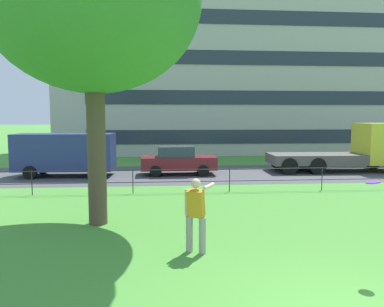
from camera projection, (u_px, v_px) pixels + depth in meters
The scene contains 8 objects.
street_strip at pixel (213, 174), 20.72m from camera, with size 80.00×6.91×0.01m, color #4C4C51.
park_fence at pixel (230, 176), 15.68m from camera, with size 39.91×0.04×1.00m.
person_thrower at pixel (196, 213), 8.60m from camera, with size 0.74×0.71×1.72m.
frisbee at pixel (373, 182), 7.44m from camera, with size 0.37×0.37×0.06m.
panel_van_far_left at pixel (66, 152), 19.75m from camera, with size 5.07×2.26×2.24m.
car_maroon_far_right at pixel (178, 160), 20.35m from camera, with size 4.02×1.85×1.54m.
flatbed_truck_right at pixel (353, 150), 21.55m from camera, with size 7.38×2.66×2.75m.
apartment_building_background at pixel (248, 65), 35.02m from camera, with size 33.27×11.30×15.79m.
Camera 1 is at (-2.90, -5.28, 3.11)m, focal length 35.32 mm.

